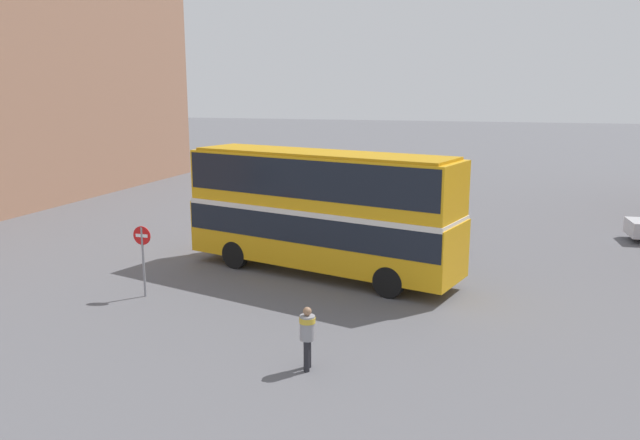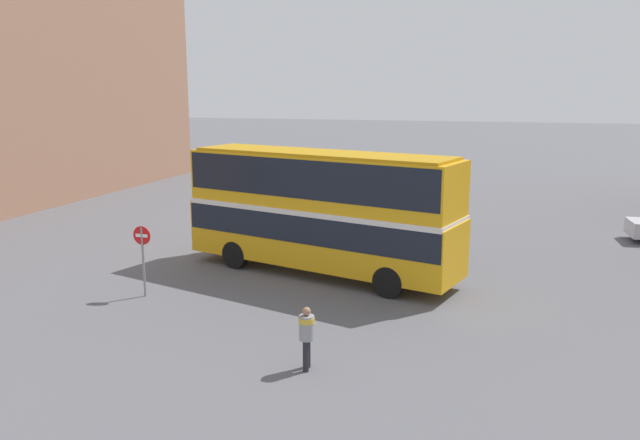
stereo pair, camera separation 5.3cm
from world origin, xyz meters
The scene contains 5 objects.
ground_plane centered at (0.00, 0.00, 0.00)m, with size 240.00×240.00×0.00m, color #5B5B60.
double_decker_bus centered at (-0.98, -0.13, 2.68)m, with size 11.06×5.32×4.66m.
pedestrian_foreground centered at (1.10, -8.20, 1.01)m, with size 0.45×0.45×1.65m.
parked_car_kerb_far centered at (-3.50, 11.81, 0.73)m, with size 4.61×2.12×1.42m.
no_entry_sign centered at (-5.92, -4.39, 1.65)m, with size 0.64×0.08×2.45m.
Camera 2 is at (5.63, -22.08, 6.91)m, focal length 35.00 mm.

